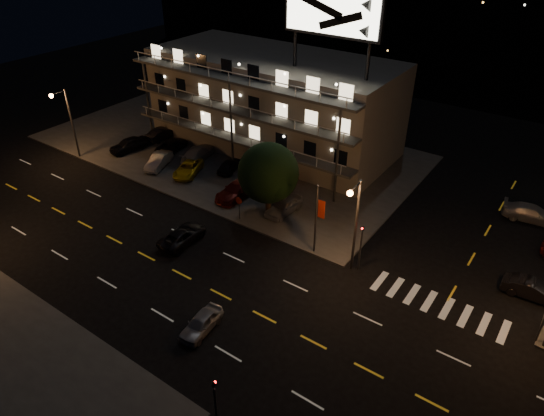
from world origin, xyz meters
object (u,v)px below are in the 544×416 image
Objects in this scene: lot_car_7 at (198,153)px; lot_car_4 at (284,206)px; lot_car_2 at (188,169)px; side_car_0 at (533,290)px; tree at (268,174)px; road_car_west at (183,236)px; road_car_east at (201,323)px.

lot_car_4 is at bearing 150.22° from lot_car_7.
lot_car_2 is 0.86× the size of lot_car_7.
side_car_0 is (35.24, -2.53, -0.21)m from lot_car_7.
tree reaches higher than side_car_0.
lot_car_4 is 9.78m from road_car_west.
road_car_east is (16.10, -15.73, -0.15)m from lot_car_2.
lot_car_7 is 15.51m from road_car_west.
road_car_east is at bearing 130.03° from side_car_0.
side_car_0 is at bearing -161.50° from road_car_west.
lot_car_4 is 21.21m from side_car_0.
lot_car_2 is 0.98× the size of road_car_west.
lot_car_4 is at bearing -23.30° from lot_car_2.
side_car_0 is at bearing 7.48° from lot_car_4.
side_car_0 is 27.54m from road_car_west.
lot_car_2 is (-11.55, 1.61, -3.58)m from tree.
lot_car_2 is at bearing 88.23° from side_car_0.
lot_car_4 is 0.80× the size of lot_car_7.
lot_car_7 reaches higher than lot_car_4.
lot_car_4 reaches higher than lot_car_2.
road_car_west is (-3.59, -7.49, -3.72)m from tree.
tree is 12.20m from lot_car_2.
lot_car_2 is at bearing -51.05° from road_car_west.
tree reaches higher than road_car_east.
road_car_west is at bearing -70.03° from lot_car_2.
tree is 1.56× the size of lot_car_2.
tree is at bearing -29.12° from lot_car_2.
lot_car_7 is at bearing 159.90° from tree.
lot_car_7 is (-14.05, 3.63, 0.04)m from lot_car_4.
lot_car_2 is at bearing -177.60° from lot_car_4.
lot_car_2 is 3.52m from lot_car_7.
tree is 1.68× the size of lot_car_4.
lot_car_2 is 1.07× the size of side_car_0.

